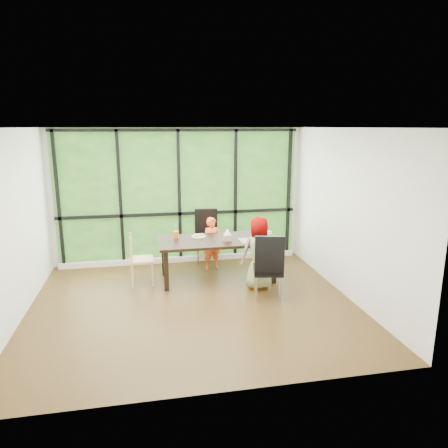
{
  "coord_description": "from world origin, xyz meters",
  "views": [
    {
      "loc": [
        -0.67,
        -5.98,
        2.72
      ],
      "look_at": [
        0.66,
        0.92,
        1.05
      ],
      "focal_mm": 33.03,
      "sensor_mm": 36.0,
      "label": 1
    }
  ],
  "objects_px": {
    "chair_end_beech": "(142,260)",
    "tissue_box": "(227,238)",
    "plate_near": "(252,240)",
    "orange_cup": "(176,235)",
    "white_mug": "(269,233)",
    "child_toddler": "(212,243)",
    "chair_interior_leather": "(268,265)",
    "green_cup": "(270,237)",
    "dining_table": "(218,259)",
    "child_older": "(259,253)",
    "chair_window_leather": "(207,237)",
    "plate_far": "(199,236)"
  },
  "relations": [
    {
      "from": "tissue_box",
      "to": "orange_cup",
      "type": "bearing_deg",
      "value": 159.53
    },
    {
      "from": "dining_table",
      "to": "plate_near",
      "type": "xyz_separation_m",
      "value": [
        0.59,
        -0.2,
        0.38
      ]
    },
    {
      "from": "dining_table",
      "to": "green_cup",
      "type": "xyz_separation_m",
      "value": [
        0.89,
        -0.3,
        0.44
      ]
    },
    {
      "from": "dining_table",
      "to": "child_toddler",
      "type": "bearing_deg",
      "value": 90.0
    },
    {
      "from": "chair_window_leather",
      "to": "chair_end_beech",
      "type": "height_order",
      "value": "chair_window_leather"
    },
    {
      "from": "dining_table",
      "to": "white_mug",
      "type": "height_order",
      "value": "white_mug"
    },
    {
      "from": "dining_table",
      "to": "tissue_box",
      "type": "bearing_deg",
      "value": -39.18
    },
    {
      "from": "tissue_box",
      "to": "green_cup",
      "type": "bearing_deg",
      "value": -13.19
    },
    {
      "from": "plate_near",
      "to": "tissue_box",
      "type": "xyz_separation_m",
      "value": [
        -0.43,
        0.07,
        0.05
      ]
    },
    {
      "from": "chair_end_beech",
      "to": "child_older",
      "type": "distance_m",
      "value": 2.05
    },
    {
      "from": "white_mug",
      "to": "tissue_box",
      "type": "bearing_deg",
      "value": -166.6
    },
    {
      "from": "chair_window_leather",
      "to": "green_cup",
      "type": "xyz_separation_m",
      "value": [
        0.93,
        -1.25,
        0.28
      ]
    },
    {
      "from": "chair_end_beech",
      "to": "green_cup",
      "type": "height_order",
      "value": "chair_end_beech"
    },
    {
      "from": "orange_cup",
      "to": "tissue_box",
      "type": "bearing_deg",
      "value": -20.47
    },
    {
      "from": "chair_window_leather",
      "to": "child_toddler",
      "type": "height_order",
      "value": "chair_window_leather"
    },
    {
      "from": "dining_table",
      "to": "chair_window_leather",
      "type": "distance_m",
      "value": 0.97
    },
    {
      "from": "orange_cup",
      "to": "green_cup",
      "type": "height_order",
      "value": "green_cup"
    },
    {
      "from": "child_older",
      "to": "chair_interior_leather",
      "type": "bearing_deg",
      "value": 95.87
    },
    {
      "from": "orange_cup",
      "to": "white_mug",
      "type": "bearing_deg",
      "value": -4.42
    },
    {
      "from": "child_toddler",
      "to": "green_cup",
      "type": "height_order",
      "value": "child_toddler"
    },
    {
      "from": "dining_table",
      "to": "chair_interior_leather",
      "type": "bearing_deg",
      "value": -55.66
    },
    {
      "from": "plate_far",
      "to": "green_cup",
      "type": "xyz_separation_m",
      "value": [
        1.2,
        -0.53,
        0.06
      ]
    },
    {
      "from": "green_cup",
      "to": "plate_near",
      "type": "bearing_deg",
      "value": 161.7
    },
    {
      "from": "chair_window_leather",
      "to": "chair_interior_leather",
      "type": "bearing_deg",
      "value": -65.12
    },
    {
      "from": "child_toddler",
      "to": "plate_far",
      "type": "xyz_separation_m",
      "value": [
        -0.31,
        -0.35,
        0.25
      ]
    },
    {
      "from": "dining_table",
      "to": "white_mug",
      "type": "relative_size",
      "value": 24.57
    },
    {
      "from": "dining_table",
      "to": "orange_cup",
      "type": "relative_size",
      "value": 15.53
    },
    {
      "from": "chair_end_beech",
      "to": "tissue_box",
      "type": "xyz_separation_m",
      "value": [
        1.5,
        -0.13,
        0.36
      ]
    },
    {
      "from": "chair_interior_leather",
      "to": "plate_near",
      "type": "relative_size",
      "value": 5.16
    },
    {
      "from": "child_older",
      "to": "plate_far",
      "type": "height_order",
      "value": "child_older"
    },
    {
      "from": "chair_end_beech",
      "to": "plate_near",
      "type": "xyz_separation_m",
      "value": [
        1.94,
        -0.2,
        0.31
      ]
    },
    {
      "from": "green_cup",
      "to": "white_mug",
      "type": "distance_m",
      "value": 0.38
    },
    {
      "from": "child_older",
      "to": "tissue_box",
      "type": "height_order",
      "value": "child_older"
    },
    {
      "from": "dining_table",
      "to": "tissue_box",
      "type": "height_order",
      "value": "tissue_box"
    },
    {
      "from": "plate_far",
      "to": "white_mug",
      "type": "relative_size",
      "value": 2.94
    },
    {
      "from": "dining_table",
      "to": "tissue_box",
      "type": "xyz_separation_m",
      "value": [
        0.16,
        -0.13,
        0.43
      ]
    },
    {
      "from": "chair_window_leather",
      "to": "child_older",
      "type": "height_order",
      "value": "child_older"
    },
    {
      "from": "tissue_box",
      "to": "chair_interior_leather",
      "type": "bearing_deg",
      "value": -59.04
    },
    {
      "from": "plate_far",
      "to": "tissue_box",
      "type": "xyz_separation_m",
      "value": [
        0.47,
        -0.36,
        0.05
      ]
    },
    {
      "from": "green_cup",
      "to": "chair_window_leather",
      "type": "bearing_deg",
      "value": 126.69
    },
    {
      "from": "plate_near",
      "to": "white_mug",
      "type": "bearing_deg",
      "value": 34.36
    },
    {
      "from": "white_mug",
      "to": "green_cup",
      "type": "bearing_deg",
      "value": -104.59
    },
    {
      "from": "child_older",
      "to": "white_mug",
      "type": "height_order",
      "value": "child_older"
    },
    {
      "from": "chair_window_leather",
      "to": "orange_cup",
      "type": "distance_m",
      "value": 1.05
    },
    {
      "from": "plate_near",
      "to": "green_cup",
      "type": "distance_m",
      "value": 0.32
    },
    {
      "from": "child_toddler",
      "to": "tissue_box",
      "type": "bearing_deg",
      "value": -89.93
    },
    {
      "from": "chair_interior_leather",
      "to": "green_cup",
      "type": "distance_m",
      "value": 0.75
    },
    {
      "from": "child_older",
      "to": "orange_cup",
      "type": "bearing_deg",
      "value": -28.39
    },
    {
      "from": "dining_table",
      "to": "tissue_box",
      "type": "distance_m",
      "value": 0.48
    },
    {
      "from": "plate_far",
      "to": "green_cup",
      "type": "relative_size",
      "value": 1.82
    }
  ]
}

